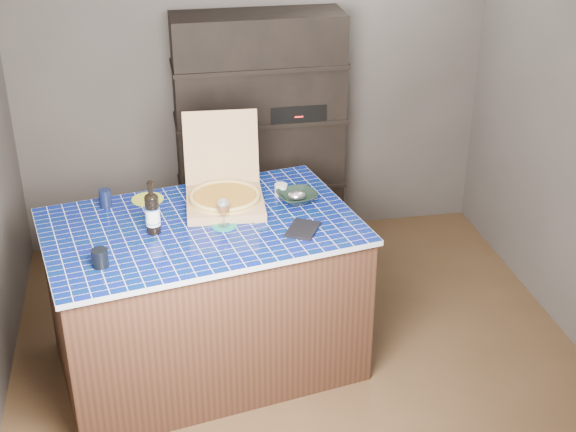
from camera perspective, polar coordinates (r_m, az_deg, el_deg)
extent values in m
plane|color=brown|center=(5.03, 0.94, -10.33)|extent=(3.50, 3.50, 0.00)
plane|color=#544D49|center=(5.99, -2.42, 9.55)|extent=(3.50, 0.00, 3.50)
plane|color=#544D49|center=(2.93, 8.23, -11.24)|extent=(3.50, 0.00, 3.50)
cube|color=black|center=(5.90, -2.03, 5.68)|extent=(1.20, 0.40, 1.80)
cube|color=black|center=(5.82, 0.47, 7.73)|extent=(0.40, 0.32, 0.12)
cube|color=#4A291D|center=(4.79, -5.94, -5.81)|extent=(1.87, 1.36, 0.92)
cube|color=#051A4F|center=(4.55, -6.22, -0.75)|extent=(1.92, 1.41, 0.03)
cube|color=tan|center=(4.71, -4.49, 0.91)|extent=(0.47, 0.47, 0.05)
cube|color=tan|center=(4.86, -4.78, 4.89)|extent=(0.45, 0.13, 0.44)
cylinder|color=tan|center=(4.70, -4.51, 1.26)|extent=(0.41, 0.41, 0.01)
cylinder|color=maroon|center=(4.70, -4.51, 1.40)|extent=(0.36, 0.36, 0.01)
torus|color=tan|center=(4.69, -4.51, 1.46)|extent=(0.42, 0.42, 0.02)
cylinder|color=black|center=(4.44, -9.60, 0.06)|extent=(0.08, 0.08, 0.22)
ellipsoid|color=black|center=(4.40, -9.71, 1.31)|extent=(0.08, 0.08, 0.04)
cylinder|color=black|center=(4.37, -9.76, 1.92)|extent=(0.03, 0.03, 0.09)
cylinder|color=white|center=(4.45, -9.59, -0.05)|extent=(0.08, 0.08, 0.10)
cylinder|color=#3A6BC5|center=(4.46, -9.56, -0.41)|extent=(0.08, 0.08, 0.01)
cylinder|color=#3A6BC5|center=(4.43, -9.64, 0.54)|extent=(0.08, 0.08, 0.01)
cylinder|color=#167265|center=(4.51, -4.57, -0.68)|extent=(0.15, 0.15, 0.01)
cylinder|color=white|center=(4.51, -4.58, -0.62)|extent=(0.06, 0.06, 0.00)
cylinder|color=white|center=(4.49, -4.59, -0.20)|extent=(0.01, 0.01, 0.07)
ellipsoid|color=white|center=(4.46, -4.63, 0.68)|extent=(0.07, 0.07, 0.10)
cylinder|color=#B8611D|center=(4.46, -4.62, 0.57)|extent=(0.06, 0.06, 0.05)
cylinder|color=white|center=(4.45, -4.64, 0.89)|extent=(0.06, 0.06, 0.02)
cylinder|color=black|center=(4.20, -13.23, -2.93)|extent=(0.09, 0.09, 0.10)
cube|color=black|center=(4.45, 1.07, -0.96)|extent=(0.24, 0.26, 0.02)
imported|color=black|center=(4.77, 0.63, 1.37)|extent=(0.27, 0.27, 0.06)
ellipsoid|color=silver|center=(4.76, 0.63, 1.49)|extent=(0.11, 0.09, 0.05)
cylinder|color=silver|center=(4.86, -0.50, 1.92)|extent=(0.08, 0.08, 0.07)
cylinder|color=black|center=(4.81, -12.87, 1.22)|extent=(0.07, 0.07, 0.11)
cylinder|color=#B8CA2B|center=(4.87, -9.96, 1.19)|extent=(0.19, 0.19, 0.01)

